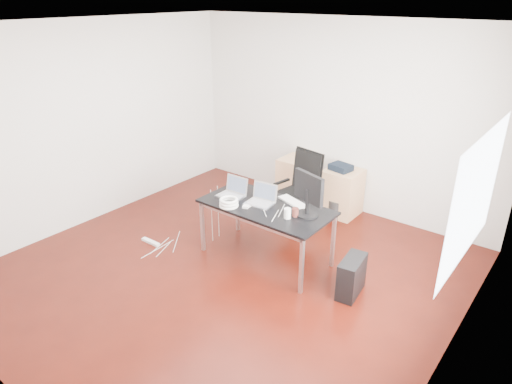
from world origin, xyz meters
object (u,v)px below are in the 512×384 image
Objects in this scene: desk at (266,210)px; filing_cabinet_right at (342,192)px; office_chair at (300,187)px; filing_cabinet_left at (297,180)px; pc_tower at (351,276)px.

filing_cabinet_right is at bearing 85.34° from desk.
office_chair reaches higher than filing_cabinet_right.
office_chair is 1.54× the size of filing_cabinet_right.
desk reaches higher than filing_cabinet_right.
office_chair is at bearing 98.82° from desk.
office_chair is 0.92m from filing_cabinet_left.
pc_tower is at bearing -0.61° from desk.
filing_cabinet_left is at bearing 129.44° from pc_tower.
desk is at bearing 171.76° from pc_tower.
filing_cabinet_left and filing_cabinet_right have the same top height.
filing_cabinet_right is at bearing 113.72° from pc_tower.
desk is at bearing -94.66° from filing_cabinet_right.
desk is 1.48× the size of office_chair.
desk is at bearing -71.09° from office_chair.
desk is 1.00m from office_chair.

